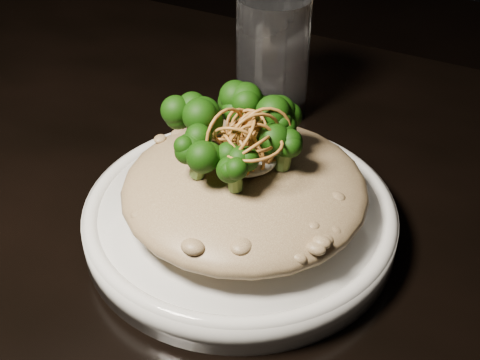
% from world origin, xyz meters
% --- Properties ---
extents(table, '(1.10, 0.80, 0.75)m').
position_xyz_m(table, '(0.00, 0.00, 0.67)').
color(table, black).
rests_on(table, ground).
extents(plate, '(0.26, 0.26, 0.03)m').
position_xyz_m(plate, '(-0.01, 0.02, 0.76)').
color(plate, white).
rests_on(plate, table).
extents(risotto, '(0.20, 0.20, 0.04)m').
position_xyz_m(risotto, '(-0.00, 0.02, 0.80)').
color(risotto, brown).
rests_on(risotto, plate).
extents(broccoli, '(0.13, 0.13, 0.05)m').
position_xyz_m(broccoli, '(-0.01, 0.02, 0.84)').
color(broccoli, black).
rests_on(broccoli, risotto).
extents(cheese, '(0.05, 0.05, 0.01)m').
position_xyz_m(cheese, '(-0.00, 0.02, 0.83)').
color(cheese, silver).
rests_on(cheese, risotto).
extents(shallots, '(0.05, 0.05, 0.03)m').
position_xyz_m(shallots, '(-0.00, 0.02, 0.85)').
color(shallots, '#8F581E').
rests_on(shallots, cheese).
extents(drinking_glass, '(0.08, 0.08, 0.13)m').
position_xyz_m(drinking_glass, '(-0.06, 0.20, 0.81)').
color(drinking_glass, white).
rests_on(drinking_glass, table).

